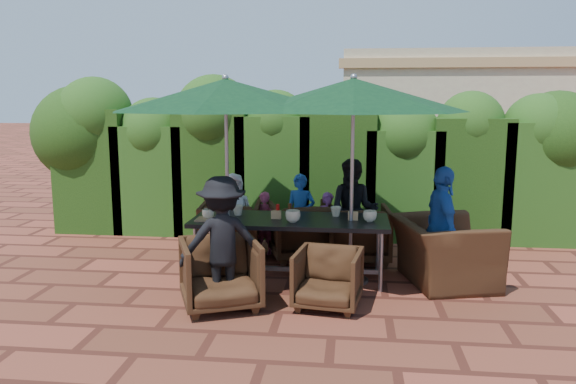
# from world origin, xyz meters

# --- Properties ---
(ground) EXTENTS (80.00, 80.00, 0.00)m
(ground) POSITION_xyz_m (0.00, 0.00, 0.00)
(ground) COLOR brown
(ground) RESTS_ON ground
(dining_table) EXTENTS (2.35, 0.90, 0.75)m
(dining_table) POSITION_xyz_m (-0.01, 0.00, 0.68)
(dining_table) COLOR black
(dining_table) RESTS_ON ground
(umbrella_left) EXTENTS (2.76, 2.76, 2.46)m
(umbrella_left) POSITION_xyz_m (-0.78, -0.00, 2.21)
(umbrella_left) COLOR gray
(umbrella_left) RESTS_ON ground
(umbrella_right) EXTENTS (2.63, 2.63, 2.46)m
(umbrella_right) POSITION_xyz_m (0.72, -0.02, 2.21)
(umbrella_right) COLOR gray
(umbrella_right) RESTS_ON ground
(chair_far_left) EXTENTS (0.88, 0.84, 0.84)m
(chair_far_left) POSITION_xyz_m (-0.96, 0.95, 0.42)
(chair_far_left) COLOR black
(chair_far_left) RESTS_ON ground
(chair_far_mid) EXTENTS (1.02, 0.99, 0.85)m
(chair_far_mid) POSITION_xyz_m (0.05, 0.90, 0.43)
(chair_far_mid) COLOR black
(chair_far_mid) RESTS_ON ground
(chair_far_right) EXTENTS (0.87, 0.83, 0.84)m
(chair_far_right) POSITION_xyz_m (0.81, 0.84, 0.42)
(chair_far_right) COLOR black
(chair_far_right) RESTS_ON ground
(chair_near_left) EXTENTS (1.01, 0.98, 0.81)m
(chair_near_left) POSITION_xyz_m (-0.63, -1.03, 0.40)
(chair_near_left) COLOR black
(chair_near_left) RESTS_ON ground
(chair_near_right) EXTENTS (0.75, 0.72, 0.69)m
(chair_near_right) POSITION_xyz_m (0.49, -0.90, 0.34)
(chair_near_right) COLOR black
(chair_near_right) RESTS_ON ground
(chair_end_right) EXTENTS (1.03, 1.32, 1.03)m
(chair_end_right) POSITION_xyz_m (1.82, 0.05, 0.51)
(chair_end_right) COLOR black
(chair_end_right) RESTS_ON ground
(adult_far_left) EXTENTS (0.65, 0.51, 1.15)m
(adult_far_left) POSITION_xyz_m (-0.93, 1.04, 0.58)
(adult_far_left) COLOR white
(adult_far_left) RESTS_ON ground
(adult_far_mid) EXTENTS (0.46, 0.40, 1.15)m
(adult_far_mid) POSITION_xyz_m (0.01, 1.05, 0.57)
(adult_far_mid) COLOR #1F53A8
(adult_far_mid) RESTS_ON ground
(adult_far_right) EXTENTS (0.72, 0.50, 1.39)m
(adult_far_right) POSITION_xyz_m (0.75, 0.86, 0.69)
(adult_far_right) COLOR black
(adult_far_right) RESTS_ON ground
(adult_near_left) EXTENTS (0.97, 0.69, 1.39)m
(adult_near_left) POSITION_xyz_m (-0.63, -0.95, 0.69)
(adult_near_left) COLOR black
(adult_near_left) RESTS_ON ground
(adult_end_right) EXTENTS (0.54, 0.89, 1.42)m
(adult_end_right) POSITION_xyz_m (1.76, -0.07, 0.71)
(adult_end_right) COLOR #1F53A8
(adult_end_right) RESTS_ON ground
(child_left) EXTENTS (0.38, 0.34, 0.88)m
(child_left) POSITION_xyz_m (-0.50, 1.08, 0.44)
(child_left) COLOR #C2446C
(child_left) RESTS_ON ground
(child_right) EXTENTS (0.34, 0.28, 0.91)m
(child_right) POSITION_xyz_m (0.40, 0.97, 0.46)
(child_right) COLOR #97479B
(child_right) RESTS_ON ground
(pedestrian_a) EXTENTS (1.57, 1.25, 1.62)m
(pedestrian_a) POSITION_xyz_m (1.89, 4.32, 0.81)
(pedestrian_a) COLOR #238131
(pedestrian_a) RESTS_ON ground
(pedestrian_b) EXTENTS (0.92, 0.63, 1.79)m
(pedestrian_b) POSITION_xyz_m (2.58, 4.32, 0.89)
(pedestrian_b) COLOR #C2446C
(pedestrian_b) RESTS_ON ground
(pedestrian_c) EXTENTS (1.08, 0.84, 1.54)m
(pedestrian_c) POSITION_xyz_m (3.30, 4.27, 0.77)
(pedestrian_c) COLOR gray
(pedestrian_c) RESTS_ON ground
(cup_a) EXTENTS (0.15, 0.15, 0.12)m
(cup_a) POSITION_xyz_m (-0.99, -0.12, 0.81)
(cup_a) COLOR beige
(cup_a) RESTS_ON dining_table
(cup_b) EXTENTS (0.14, 0.14, 0.13)m
(cup_b) POSITION_xyz_m (-0.68, 0.12, 0.81)
(cup_b) COLOR beige
(cup_b) RESTS_ON dining_table
(cup_c) EXTENTS (0.18, 0.18, 0.14)m
(cup_c) POSITION_xyz_m (0.04, -0.19, 0.82)
(cup_c) COLOR beige
(cup_c) RESTS_ON dining_table
(cup_d) EXTENTS (0.13, 0.13, 0.12)m
(cup_d) POSITION_xyz_m (0.53, 0.19, 0.81)
(cup_d) COLOR beige
(cup_d) RESTS_ON dining_table
(cup_e) EXTENTS (0.16, 0.16, 0.13)m
(cup_e) POSITION_xyz_m (0.94, -0.05, 0.81)
(cup_e) COLOR beige
(cup_e) RESTS_ON dining_table
(ketchup_bottle) EXTENTS (0.04, 0.04, 0.17)m
(ketchup_bottle) POSITION_xyz_m (-0.17, 0.02, 0.83)
(ketchup_bottle) COLOR #B20C0A
(ketchup_bottle) RESTS_ON dining_table
(sauce_bottle) EXTENTS (0.04, 0.04, 0.17)m
(sauce_bottle) POSITION_xyz_m (-0.03, 0.09, 0.83)
(sauce_bottle) COLOR #4C230C
(sauce_bottle) RESTS_ON dining_table
(serving_tray) EXTENTS (0.35, 0.25, 0.02)m
(serving_tray) POSITION_xyz_m (-0.94, -0.18, 0.76)
(serving_tray) COLOR #99714A
(serving_tray) RESTS_ON dining_table
(number_block_left) EXTENTS (0.12, 0.06, 0.10)m
(number_block_left) POSITION_xyz_m (-0.18, -0.02, 0.80)
(number_block_left) COLOR tan
(number_block_left) RESTS_ON dining_table
(number_block_right) EXTENTS (0.12, 0.06, 0.10)m
(number_block_right) POSITION_xyz_m (0.74, 0.01, 0.80)
(number_block_right) COLOR tan
(number_block_right) RESTS_ON dining_table
(hedge_wall) EXTENTS (9.10, 1.60, 2.56)m
(hedge_wall) POSITION_xyz_m (-0.30, 2.32, 1.35)
(hedge_wall) COLOR #19370F
(hedge_wall) RESTS_ON ground
(building) EXTENTS (6.20, 3.08, 3.20)m
(building) POSITION_xyz_m (3.50, 6.99, 1.61)
(building) COLOR beige
(building) RESTS_ON ground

